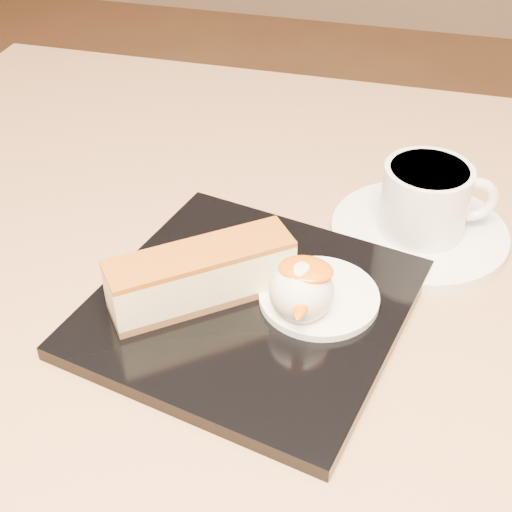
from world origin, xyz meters
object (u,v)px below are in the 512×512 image
(coffee_cup, at_px, (427,198))
(dessert_plate, at_px, (249,307))
(saucer, at_px, (419,233))
(table, at_px, (216,409))
(ice_cream_scoop, at_px, (301,291))
(cheesecake, at_px, (201,275))

(coffee_cup, bearing_deg, dessert_plate, -146.08)
(saucer, bearing_deg, dessert_plate, -132.00)
(table, distance_m, saucer, 0.25)
(dessert_plate, bearing_deg, coffee_cup, 47.66)
(saucer, relative_size, coffee_cup, 1.55)
(table, relative_size, ice_cream_scoop, 17.13)
(table, relative_size, saucer, 5.33)
(cheesecake, bearing_deg, dessert_plate, -30.07)
(dessert_plate, bearing_deg, table, 147.54)
(cheesecake, relative_size, coffee_cup, 1.35)
(table, height_order, cheesecake, cheesecake)
(table, relative_size, dessert_plate, 3.64)
(dessert_plate, xyz_separation_m, cheesecake, (-0.03, -0.01, 0.03))
(table, bearing_deg, coffee_cup, 33.35)
(dessert_plate, xyz_separation_m, saucer, (0.12, 0.13, -0.00))
(table, xyz_separation_m, coffee_cup, (0.16, 0.10, 0.20))
(coffee_cup, bearing_deg, table, -160.38)
(ice_cream_scoop, relative_size, saucer, 0.31)
(cheesecake, height_order, ice_cream_scoop, ice_cream_scoop)
(table, xyz_separation_m, ice_cream_scoop, (0.08, -0.03, 0.19))
(table, height_order, dessert_plate, dessert_plate)
(dessert_plate, distance_m, coffee_cup, 0.18)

